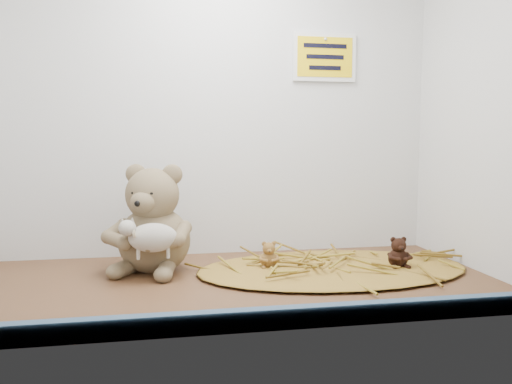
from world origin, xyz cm
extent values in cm
cube|color=#3F2816|center=(0.00, 0.00, 0.00)|extent=(120.00, 60.00, 0.40)
cube|color=silver|center=(0.00, 30.00, 45.00)|extent=(120.00, 0.40, 90.00)
cube|color=silver|center=(60.00, 0.00, 45.00)|extent=(0.40, 60.00, 90.00)
cube|color=#3A596F|center=(0.00, -28.80, 1.80)|extent=(119.28, 2.20, 3.60)
ellipsoid|color=brown|center=(25.35, 5.55, 0.65)|extent=(66.89, 38.84, 1.29)
cube|color=#DCB40B|center=(30.00, 29.40, 55.00)|extent=(16.00, 1.20, 11.00)
camera|label=1|loc=(-14.12, -108.33, 31.46)|focal=35.00mm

